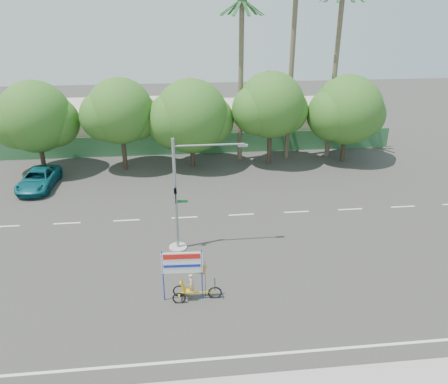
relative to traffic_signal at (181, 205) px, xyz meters
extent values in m
plane|color=#33302D|center=(2.20, -3.98, -2.92)|extent=(120.00, 120.00, 0.00)
cube|color=#336B3D|center=(2.20, 17.52, -1.92)|extent=(38.00, 0.08, 2.00)
cube|color=beige|center=(-7.80, 22.02, -0.92)|extent=(12.00, 8.00, 4.00)
cube|color=beige|center=(10.20, 22.02, -1.12)|extent=(14.00, 8.00, 3.60)
cylinder|color=#473828|center=(-11.80, 14.02, -1.16)|extent=(0.40, 0.40, 3.52)
sphere|color=#2C601C|center=(-11.80, 14.02, 2.04)|extent=(6.00, 6.00, 6.00)
sphere|color=#2C601C|center=(-10.45, 14.32, 1.48)|extent=(4.32, 4.32, 4.32)
sphere|color=#2C601C|center=(-13.15, 13.77, 1.72)|extent=(4.56, 4.56, 4.56)
cylinder|color=#473828|center=(-4.80, 14.02, -1.05)|extent=(0.40, 0.40, 3.74)
sphere|color=#2C601C|center=(-4.80, 14.02, 2.35)|extent=(5.60, 5.60, 5.60)
sphere|color=#2C601C|center=(-3.54, 14.32, 1.76)|extent=(4.03, 4.03, 4.03)
sphere|color=#2C601C|center=(-6.06, 13.77, 2.01)|extent=(4.26, 4.26, 4.26)
cylinder|color=#473828|center=(1.20, 14.02, -1.27)|extent=(0.40, 0.40, 3.30)
sphere|color=#2C601C|center=(1.20, 14.02, 1.73)|extent=(6.40, 6.40, 6.40)
sphere|color=#2C601C|center=(2.64, 14.32, 1.21)|extent=(4.61, 4.61, 4.61)
sphere|color=#2C601C|center=(-0.24, 13.77, 1.43)|extent=(4.86, 4.86, 4.86)
cylinder|color=#473828|center=(8.20, 14.02, -0.98)|extent=(0.40, 0.40, 3.87)
sphere|color=#2C601C|center=(8.20, 14.02, 2.54)|extent=(5.80, 5.80, 5.80)
sphere|color=#2C601C|center=(9.50, 14.32, 1.92)|extent=(4.18, 4.18, 4.18)
sphere|color=#2C601C|center=(6.89, 13.77, 2.19)|extent=(4.41, 4.41, 4.41)
cylinder|color=#473828|center=(15.20, 14.02, -1.20)|extent=(0.40, 0.40, 3.43)
sphere|color=#2C601C|center=(15.20, 14.02, 1.92)|extent=(6.20, 6.20, 6.20)
sphere|color=#2C601C|center=(16.59, 14.32, 1.37)|extent=(4.46, 4.46, 4.46)
sphere|color=#2C601C|center=(13.80, 13.77, 1.61)|extent=(4.71, 4.71, 4.71)
cylinder|color=#70604C|center=(10.20, 15.52, 5.58)|extent=(0.44, 0.44, 17.00)
cylinder|color=#70604C|center=(14.20, 15.52, 4.58)|extent=(0.44, 0.44, 15.00)
cylinder|color=#70604C|center=(5.70, 15.52, 4.08)|extent=(0.44, 0.44, 14.00)
cube|color=#1C4C21|center=(6.64, 15.52, 10.42)|extent=(1.91, 0.28, 1.36)
cube|color=#1C4C21|center=(6.42, 16.12, 10.42)|extent=(1.65, 1.44, 1.36)
cube|color=#1C4C21|center=(5.86, 16.44, 10.42)|extent=(0.61, 1.93, 1.36)
cube|color=#1C4C21|center=(5.23, 16.33, 10.42)|extent=(1.20, 1.80, 1.36)
cube|color=#1C4C21|center=(4.81, 15.84, 10.42)|extent=(1.89, 0.92, 1.36)
cube|color=#1C4C21|center=(4.81, 15.19, 10.42)|extent=(1.89, 0.92, 1.36)
cube|color=#1C4C21|center=(5.23, 14.70, 10.42)|extent=(1.20, 1.80, 1.36)
cube|color=#1C4C21|center=(5.86, 14.59, 10.42)|extent=(0.61, 1.93, 1.36)
cube|color=#1C4C21|center=(6.42, 14.91, 10.42)|extent=(1.65, 1.44, 1.36)
cylinder|color=gray|center=(-0.30, 0.02, -2.87)|extent=(1.10, 1.10, 0.10)
cylinder|color=gray|center=(-0.30, 0.02, 0.58)|extent=(0.18, 0.18, 7.00)
cylinder|color=gray|center=(1.70, 0.02, 3.63)|extent=(4.00, 0.10, 0.10)
cube|color=gray|center=(3.60, 0.02, 3.53)|extent=(0.55, 0.20, 0.12)
imported|color=black|center=(-0.30, -0.20, 0.68)|extent=(0.16, 0.20, 1.00)
cube|color=#14662D|center=(0.05, 0.02, 0.23)|extent=(0.70, 0.04, 0.18)
torus|color=black|center=(1.52, -5.08, -2.60)|extent=(0.73, 0.12, 0.72)
torus|color=black|center=(-0.28, -4.70, -2.62)|extent=(0.68, 0.11, 0.68)
torus|color=black|center=(-0.31, -5.30, -2.62)|extent=(0.68, 0.11, 0.68)
cube|color=gold|center=(0.61, -5.04, -2.53)|extent=(1.82, 0.15, 0.06)
cube|color=gold|center=(-0.30, -5.00, -2.60)|extent=(0.09, 0.64, 0.05)
cube|color=gold|center=(0.19, -5.02, -2.38)|extent=(0.55, 0.47, 0.06)
cube|color=gold|center=(-0.10, -5.01, -2.09)|extent=(0.26, 0.46, 0.58)
cylinder|color=black|center=(1.52, -5.08, -2.17)|extent=(0.03, 0.03, 0.59)
cube|color=black|center=(1.52, -5.08, -1.88)|extent=(0.06, 0.48, 0.04)
imported|color=#CCB284|center=(0.35, -5.03, -1.98)|extent=(0.30, 0.43, 1.15)
cylinder|color=#1928BB|center=(-1.04, -4.96, -1.48)|extent=(0.06, 0.06, 2.89)
cylinder|color=#1928BB|center=(0.88, -5.05, -1.48)|extent=(0.06, 0.06, 2.89)
cube|color=white|center=(-0.08, -5.01, -0.73)|extent=(2.03, 0.15, 1.18)
cube|color=red|center=(-0.08, -5.05, -0.35)|extent=(1.82, 0.10, 0.28)
cube|color=#1928BB|center=(-0.08, -5.05, -0.89)|extent=(1.82, 0.10, 0.15)
cylinder|color=black|center=(1.04, -5.06, -1.80)|extent=(0.02, 0.02, 2.24)
cube|color=red|center=(0.67, -5.04, -1.10)|extent=(0.95, 0.06, 0.70)
imported|color=#0E5863|center=(-11.30, 10.50, -2.18)|extent=(2.72, 5.46, 1.49)
camera|label=1|loc=(0.03, -23.19, 11.20)|focal=35.00mm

